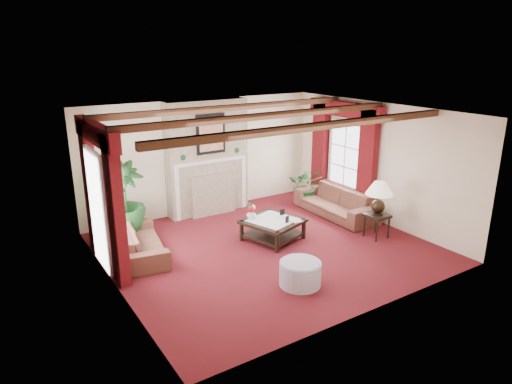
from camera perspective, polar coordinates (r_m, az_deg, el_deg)
floor at (r=9.21m, az=1.38°, el=-6.98°), size 6.00×6.00×0.00m
ceiling at (r=8.45m, az=1.52°, el=9.92°), size 6.00×6.00×0.00m
back_wall at (r=11.04m, az=-6.59°, el=4.50°), size 6.00×0.02×2.70m
left_wall at (r=7.55m, az=-17.79°, el=-2.43°), size 0.02×5.50×2.70m
right_wall at (r=10.65m, az=14.97°, el=3.53°), size 0.02×5.50×2.70m
ceiling_beams at (r=8.46m, az=1.51°, el=9.51°), size 6.00×3.00×0.12m
fireplace at (r=10.64m, az=-6.36°, el=11.40°), size 2.00×0.52×2.70m
french_door_left at (r=8.29m, az=-19.95°, el=4.72°), size 0.10×1.10×2.16m
french_door_right at (r=11.16m, az=11.40°, el=8.49°), size 0.10×1.10×2.16m
curtains_left at (r=8.24m, az=-19.50°, el=7.68°), size 0.20×2.40×2.55m
curtains_right at (r=11.03m, az=11.11°, el=10.61°), size 0.20×2.40×2.55m
sofa_left at (r=9.05m, az=-14.15°, el=-5.43°), size 2.08×1.19×0.74m
sofa_right at (r=10.98m, az=9.98°, el=-0.71°), size 2.24×0.73×0.87m
potted_palm at (r=9.85m, az=-16.26°, el=-3.06°), size 2.04×2.31×0.95m
small_plant at (r=11.69m, az=6.25°, el=0.27°), size 1.80×1.80×0.74m
coffee_table at (r=9.52m, az=2.11°, el=-4.73°), size 1.33×1.33×0.43m
side_table at (r=9.92m, az=14.82°, el=-4.10°), size 0.50×0.50×0.52m
ottoman at (r=7.81m, az=5.54°, el=-10.12°), size 0.71×0.71×0.41m
table_lamp at (r=9.72m, az=15.10°, el=-0.71°), size 0.57×0.57×0.72m
flower_vase at (r=9.46m, az=-0.58°, el=-2.81°), size 0.25×0.25×0.20m
book at (r=9.31m, az=4.44°, el=-2.94°), size 0.21×0.06×0.27m
photo_frame_a at (r=9.26m, az=3.91°, el=-3.47°), size 0.11×0.06×0.15m
photo_frame_b at (r=9.68m, az=3.29°, el=-2.54°), size 0.11×0.04×0.14m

